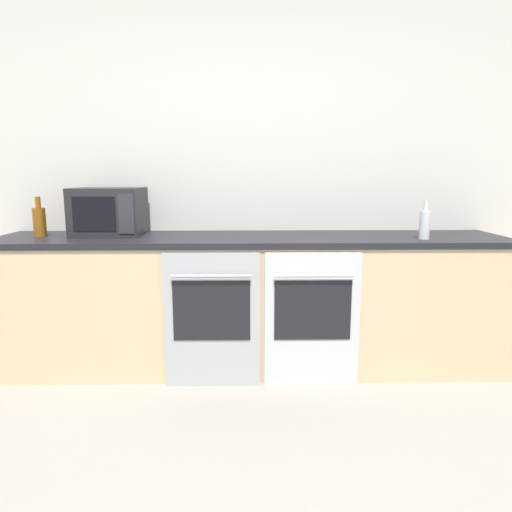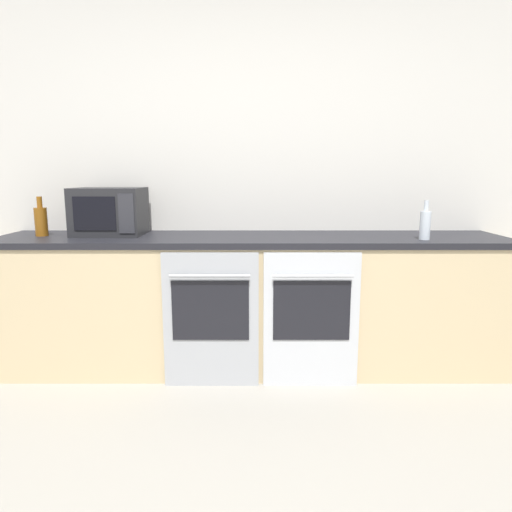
% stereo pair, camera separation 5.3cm
% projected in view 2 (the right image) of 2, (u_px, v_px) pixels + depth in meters
% --- Properties ---
extents(wall_back, '(10.00, 0.06, 2.60)m').
position_uv_depth(wall_back, '(252.00, 175.00, 3.31)').
color(wall_back, silver).
rests_on(wall_back, ground_plane).
extents(counter_back, '(3.37, 0.66, 0.90)m').
position_uv_depth(counter_back, '(251.00, 301.00, 3.11)').
color(counter_back, '#D1B789').
rests_on(counter_back, ground_plane).
extents(oven_left, '(0.58, 0.06, 0.84)m').
position_uv_depth(oven_left, '(211.00, 319.00, 2.79)').
color(oven_left, '#A8AAAF').
rests_on(oven_left, ground_plane).
extents(oven_right, '(0.58, 0.06, 0.84)m').
position_uv_depth(oven_right, '(311.00, 319.00, 2.79)').
color(oven_right, silver).
rests_on(oven_right, ground_plane).
extents(microwave, '(0.45, 0.37, 0.32)m').
position_uv_depth(microwave, '(110.00, 211.00, 3.08)').
color(microwave, '#232326').
rests_on(microwave, counter_back).
extents(bottle_amber, '(0.08, 0.08, 0.26)m').
position_uv_depth(bottle_amber, '(41.00, 221.00, 3.03)').
color(bottle_amber, '#8C5114').
rests_on(bottle_amber, counter_back).
extents(bottle_clear, '(0.07, 0.07, 0.25)m').
position_uv_depth(bottle_clear, '(425.00, 224.00, 2.86)').
color(bottle_clear, silver).
rests_on(bottle_clear, counter_back).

